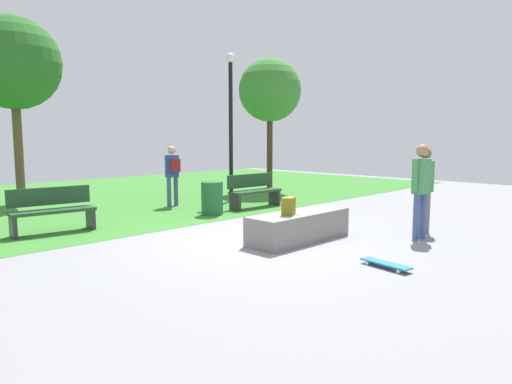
{
  "coord_description": "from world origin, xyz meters",
  "views": [
    {
      "loc": [
        -6.01,
        -5.91,
        1.94
      ],
      "look_at": [
        0.59,
        0.59,
        0.82
      ],
      "focal_mm": 32.45,
      "sensor_mm": 36.0,
      "label": 1
    }
  ],
  "objects_px": {
    "pedestrian_with_backpack": "(173,170)",
    "tree_young_birch": "(13,64)",
    "concrete_ledge": "(299,226)",
    "park_bench_near_lamppost": "(254,190)",
    "backpack_on_ledge": "(289,206)",
    "trash_bin": "(212,198)",
    "lamp_post": "(231,113)",
    "park_bench_center_lawn": "(52,209)",
    "skateboard_by_ledge": "(386,264)",
    "tree_tall_oak": "(270,91)",
    "skater_watching": "(421,184)",
    "skater_performing_trick": "(424,183)"
  },
  "relations": [
    {
      "from": "concrete_ledge",
      "to": "backpack_on_ledge",
      "type": "bearing_deg",
      "value": -172.64
    },
    {
      "from": "skateboard_by_ledge",
      "to": "park_bench_center_lawn",
      "type": "xyz_separation_m",
      "value": [
        -2.43,
        6.06,
        0.42
      ]
    },
    {
      "from": "skater_performing_trick",
      "to": "tree_tall_oak",
      "type": "xyz_separation_m",
      "value": [
        3.08,
        7.12,
        2.51
      ]
    },
    {
      "from": "tree_tall_oak",
      "to": "pedestrian_with_backpack",
      "type": "relative_size",
      "value": 2.77
    },
    {
      "from": "skater_watching",
      "to": "park_bench_center_lawn",
      "type": "height_order",
      "value": "skater_watching"
    },
    {
      "from": "park_bench_center_lawn",
      "to": "tree_tall_oak",
      "type": "height_order",
      "value": "tree_tall_oak"
    },
    {
      "from": "skater_performing_trick",
      "to": "skater_watching",
      "type": "height_order",
      "value": "skater_watching"
    },
    {
      "from": "skateboard_by_ledge",
      "to": "park_bench_near_lamppost",
      "type": "bearing_deg",
      "value": 63.23
    },
    {
      "from": "concrete_ledge",
      "to": "skater_performing_trick",
      "type": "relative_size",
      "value": 1.28
    },
    {
      "from": "skater_watching",
      "to": "backpack_on_ledge",
      "type": "bearing_deg",
      "value": 143.31
    },
    {
      "from": "backpack_on_ledge",
      "to": "skateboard_by_ledge",
      "type": "height_order",
      "value": "backpack_on_ledge"
    },
    {
      "from": "skateboard_by_ledge",
      "to": "tree_tall_oak",
      "type": "distance_m",
      "value": 10.49
    },
    {
      "from": "concrete_ledge",
      "to": "tree_young_birch",
      "type": "distance_m",
      "value": 9.77
    },
    {
      "from": "trash_bin",
      "to": "park_bench_near_lamppost",
      "type": "bearing_deg",
      "value": 3.48
    },
    {
      "from": "concrete_ledge",
      "to": "pedestrian_with_backpack",
      "type": "relative_size",
      "value": 1.31
    },
    {
      "from": "concrete_ledge",
      "to": "tree_tall_oak",
      "type": "relative_size",
      "value": 0.47
    },
    {
      "from": "trash_bin",
      "to": "pedestrian_with_backpack",
      "type": "xyz_separation_m",
      "value": [
        0.14,
        1.84,
        0.59
      ]
    },
    {
      "from": "skater_performing_trick",
      "to": "concrete_ledge",
      "type": "bearing_deg",
      "value": 151.44
    },
    {
      "from": "tree_tall_oak",
      "to": "park_bench_center_lawn",
      "type": "bearing_deg",
      "value": -167.64
    },
    {
      "from": "backpack_on_ledge",
      "to": "park_bench_center_lawn",
      "type": "relative_size",
      "value": 0.19
    },
    {
      "from": "backpack_on_ledge",
      "to": "tree_young_birch",
      "type": "height_order",
      "value": "tree_young_birch"
    },
    {
      "from": "skateboard_by_ledge",
      "to": "park_bench_center_lawn",
      "type": "bearing_deg",
      "value": 111.82
    },
    {
      "from": "backpack_on_ledge",
      "to": "park_bench_near_lamppost",
      "type": "height_order",
      "value": "park_bench_near_lamppost"
    },
    {
      "from": "skateboard_by_ledge",
      "to": "lamp_post",
      "type": "bearing_deg",
      "value": 65.0
    },
    {
      "from": "skater_watching",
      "to": "pedestrian_with_backpack",
      "type": "xyz_separation_m",
      "value": [
        -0.82,
        6.75,
        -0.05
      ]
    },
    {
      "from": "lamp_post",
      "to": "trash_bin",
      "type": "distance_m",
      "value": 3.34
    },
    {
      "from": "park_bench_near_lamppost",
      "to": "skateboard_by_ledge",
      "type": "bearing_deg",
      "value": -116.77
    },
    {
      "from": "pedestrian_with_backpack",
      "to": "park_bench_near_lamppost",
      "type": "bearing_deg",
      "value": -50.86
    },
    {
      "from": "backpack_on_ledge",
      "to": "skater_watching",
      "type": "relative_size",
      "value": 0.18
    },
    {
      "from": "park_bench_near_lamppost",
      "to": "skater_performing_trick",
      "type": "bearing_deg",
      "value": -88.64
    },
    {
      "from": "skateboard_by_ledge",
      "to": "trash_bin",
      "type": "xyz_separation_m",
      "value": [
        1.22,
        5.42,
        0.34
      ]
    },
    {
      "from": "skateboard_by_ledge",
      "to": "trash_bin",
      "type": "distance_m",
      "value": 5.57
    },
    {
      "from": "park_bench_near_lamppost",
      "to": "tree_tall_oak",
      "type": "relative_size",
      "value": 0.35
    },
    {
      "from": "backpack_on_ledge",
      "to": "trash_bin",
      "type": "xyz_separation_m",
      "value": [
        1.07,
        3.4,
        -0.28
      ]
    },
    {
      "from": "tree_young_birch",
      "to": "lamp_post",
      "type": "relative_size",
      "value": 1.22
    },
    {
      "from": "tree_tall_oak",
      "to": "lamp_post",
      "type": "height_order",
      "value": "tree_tall_oak"
    },
    {
      "from": "tree_young_birch",
      "to": "pedestrian_with_backpack",
      "type": "relative_size",
      "value": 3.16
    },
    {
      "from": "park_bench_center_lawn",
      "to": "skateboard_by_ledge",
      "type": "bearing_deg",
      "value": -68.18
    },
    {
      "from": "skateboard_by_ledge",
      "to": "lamp_post",
      "type": "distance_m",
      "value": 8.05
    },
    {
      "from": "pedestrian_with_backpack",
      "to": "tree_young_birch",
      "type": "bearing_deg",
      "value": 126.86
    },
    {
      "from": "lamp_post",
      "to": "pedestrian_with_backpack",
      "type": "relative_size",
      "value": 2.6
    },
    {
      "from": "backpack_on_ledge",
      "to": "park_bench_center_lawn",
      "type": "bearing_deg",
      "value": -85.03
    },
    {
      "from": "concrete_ledge",
      "to": "tree_young_birch",
      "type": "bearing_deg",
      "value": 102.1
    },
    {
      "from": "concrete_ledge",
      "to": "park_bench_near_lamppost",
      "type": "xyz_separation_m",
      "value": [
        2.27,
        3.44,
        0.22
      ]
    },
    {
      "from": "concrete_ledge",
      "to": "lamp_post",
      "type": "height_order",
      "value": "lamp_post"
    },
    {
      "from": "tree_tall_oak",
      "to": "pedestrian_with_backpack",
      "type": "height_order",
      "value": "tree_tall_oak"
    },
    {
      "from": "pedestrian_with_backpack",
      "to": "trash_bin",
      "type": "bearing_deg",
      "value": -94.29
    },
    {
      "from": "skater_watching",
      "to": "pedestrian_with_backpack",
      "type": "distance_m",
      "value": 6.8
    },
    {
      "from": "park_bench_near_lamppost",
      "to": "trash_bin",
      "type": "height_order",
      "value": "park_bench_near_lamppost"
    },
    {
      "from": "park_bench_near_lamppost",
      "to": "backpack_on_ledge",
      "type": "bearing_deg",
      "value": -126.97
    }
  ]
}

